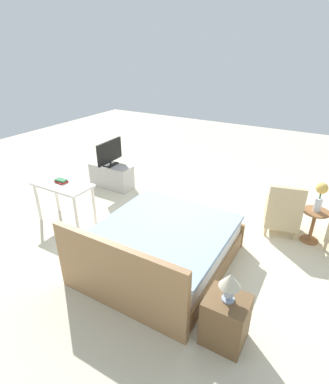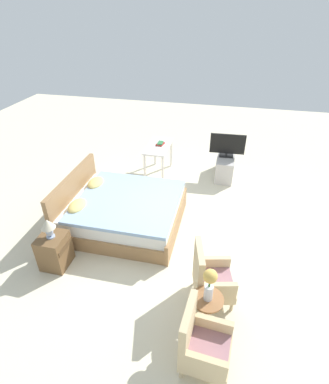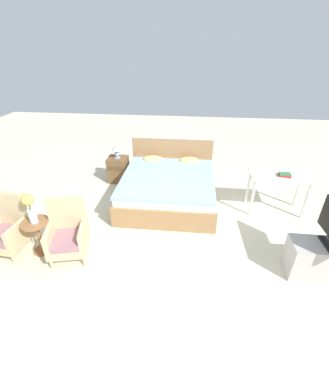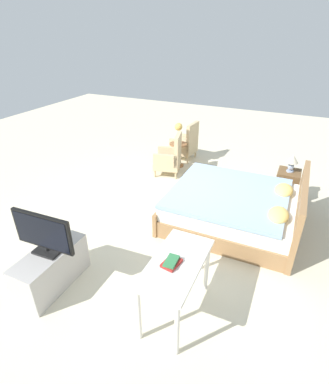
% 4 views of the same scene
% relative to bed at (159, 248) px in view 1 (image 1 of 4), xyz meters
% --- Properties ---
extents(ground_plane, '(16.00, 16.00, 0.00)m').
position_rel_bed_xyz_m(ground_plane, '(0.04, -1.04, -0.30)').
color(ground_plane, beige).
extents(bed, '(1.82, 2.05, 0.96)m').
position_rel_bed_xyz_m(bed, '(0.00, 0.00, 0.00)').
color(bed, '#997047').
rests_on(bed, ground_plane).
extents(armchair_by_window_right, '(0.65, 0.65, 0.92)m').
position_rel_bed_xyz_m(armchair_by_window_right, '(-1.32, -1.75, 0.08)').
color(armchair_by_window_right, '#CCB284').
rests_on(armchair_by_window_right, ground_plane).
extents(side_table, '(0.40, 0.40, 0.55)m').
position_rel_bed_xyz_m(side_table, '(-1.80, -1.76, 0.05)').
color(side_table, '#936038').
rests_on(side_table, ground_plane).
extents(flower_vase, '(0.17, 0.17, 0.48)m').
position_rel_bed_xyz_m(flower_vase, '(-1.80, -1.76, 0.55)').
color(flower_vase, silver).
rests_on(flower_vase, side_table).
extents(nightstand, '(0.44, 0.41, 0.57)m').
position_rel_bed_xyz_m(nightstand, '(-1.23, 0.69, -0.01)').
color(nightstand, brown).
rests_on(nightstand, ground_plane).
extents(table_lamp, '(0.22, 0.22, 0.33)m').
position_rel_bed_xyz_m(table_lamp, '(-1.23, 0.69, 0.49)').
color(table_lamp, '#9EADC6').
rests_on(table_lamp, nightstand).
extents(tv_stand, '(0.96, 0.40, 0.52)m').
position_rel_bed_xyz_m(tv_stand, '(2.31, -1.77, -0.04)').
color(tv_stand, '#B7B2AD').
rests_on(tv_stand, ground_plane).
extents(tv_flatscreen, '(0.21, 0.80, 0.54)m').
position_rel_bed_xyz_m(tv_flatscreen, '(2.31, -1.77, 0.51)').
color(tv_flatscreen, black).
rests_on(tv_flatscreen, tv_stand).
extents(vanity_desk, '(1.04, 0.52, 0.76)m').
position_rel_bed_xyz_m(vanity_desk, '(2.05, -0.20, 0.34)').
color(vanity_desk, silver).
rests_on(vanity_desk, ground_plane).
extents(book_stack, '(0.23, 0.19, 0.06)m').
position_rel_bed_xyz_m(book_stack, '(2.10, -0.23, 0.48)').
color(book_stack, '#AD2823').
rests_on(book_stack, vanity_desk).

